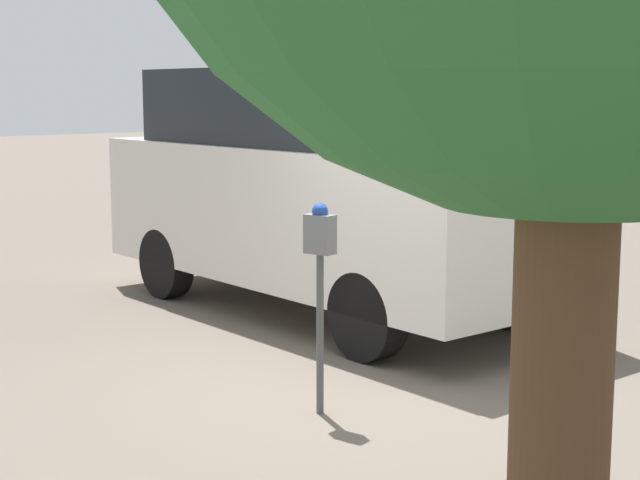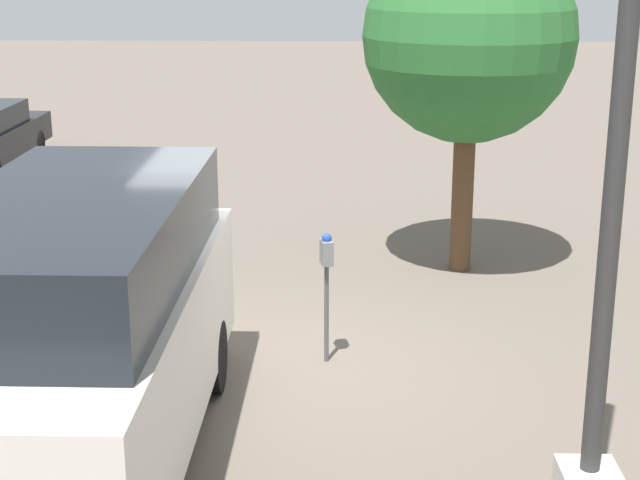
% 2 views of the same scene
% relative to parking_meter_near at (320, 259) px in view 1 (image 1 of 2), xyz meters
% --- Properties ---
extents(ground_plane, '(80.00, 80.00, 0.00)m').
position_rel_parking_meter_near_xyz_m(ground_plane, '(0.20, -0.52, -1.06)').
color(ground_plane, '#60564C').
extents(parking_meter_near, '(0.22, 0.15, 1.43)m').
position_rel_parking_meter_near_xyz_m(parking_meter_near, '(0.00, 0.00, 0.00)').
color(parking_meter_near, '#4C4C4C').
rests_on(parking_meter_near, ground).
extents(parked_van, '(5.10, 2.04, 2.38)m').
position_rel_parking_meter_near_xyz_m(parked_van, '(2.29, -2.03, 0.22)').
color(parked_van, beige).
rests_on(parked_van, ground).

